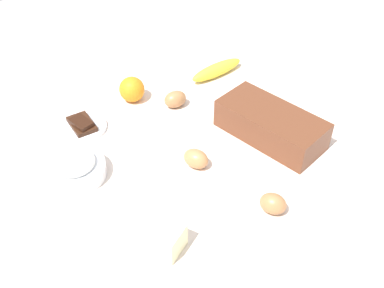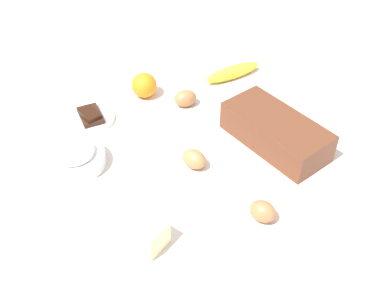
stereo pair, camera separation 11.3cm
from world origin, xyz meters
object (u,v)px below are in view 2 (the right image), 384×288
at_px(egg_loose, 185,98).
at_px(loaf_pan, 276,131).
at_px(butter_block, 144,232).
at_px(egg_beside_bowl, 194,159).
at_px(egg_near_butter, 263,211).
at_px(banana, 233,72).
at_px(chocolate_plate, 91,117).
at_px(flour_bowl, 75,157).
at_px(orange_fruit, 144,85).

bearing_deg(egg_loose, loaf_pan, 23.00).
distance_m(butter_block, egg_beside_bowl, 0.25).
height_order(loaf_pan, egg_near_butter, loaf_pan).
height_order(banana, egg_loose, egg_loose).
xyz_separation_m(egg_near_butter, egg_loose, (-0.45, 0.07, 0.00)).
bearing_deg(chocolate_plate, flour_bowl, -33.36).
bearing_deg(orange_fruit, egg_loose, 37.35).
xyz_separation_m(flour_bowl, orange_fruit, (-0.18, 0.28, 0.01)).
distance_m(flour_bowl, egg_near_butter, 0.47).
relative_size(banana, egg_beside_bowl, 2.94).
relative_size(egg_beside_bowl, egg_loose, 0.99).
bearing_deg(banana, butter_block, -51.08).
height_order(egg_beside_bowl, egg_loose, same).
height_order(loaf_pan, butter_block, loaf_pan).
bearing_deg(orange_fruit, flour_bowl, -57.60).
relative_size(flour_bowl, banana, 0.77).
height_order(loaf_pan, egg_beside_bowl, loaf_pan).
bearing_deg(banana, egg_beside_bowl, -48.21).
height_order(banana, orange_fruit, orange_fruit).
bearing_deg(chocolate_plate, egg_loose, 73.88).
relative_size(butter_block, egg_beside_bowl, 1.39).
bearing_deg(butter_block, egg_near_butter, 72.38).
distance_m(orange_fruit, egg_beside_bowl, 0.33).
distance_m(flour_bowl, banana, 0.57).
relative_size(orange_fruit, egg_beside_bowl, 1.13).
bearing_deg(orange_fruit, butter_block, -26.86).
bearing_deg(orange_fruit, egg_beside_bowl, -5.53).
height_order(loaf_pan, flour_bowl, loaf_pan).
bearing_deg(orange_fruit, egg_near_butter, 0.88).
bearing_deg(flour_bowl, loaf_pan, 67.97).
xyz_separation_m(flour_bowl, egg_near_butter, (0.37, 0.29, -0.00)).
relative_size(egg_near_butter, chocolate_plate, 0.46).
height_order(butter_block, egg_beside_bowl, butter_block).
height_order(butter_block, egg_loose, butter_block).
relative_size(flour_bowl, egg_loose, 2.24).
height_order(egg_near_butter, egg_loose, same).
distance_m(orange_fruit, chocolate_plate, 0.18).
height_order(banana, egg_beside_bowl, egg_beside_bowl).
bearing_deg(loaf_pan, chocolate_plate, -139.79).
distance_m(butter_block, egg_near_butter, 0.26).
relative_size(flour_bowl, egg_near_butter, 2.41).
relative_size(banana, egg_near_butter, 3.14).
distance_m(banana, egg_loose, 0.20).
relative_size(loaf_pan, egg_loose, 4.51).
relative_size(flour_bowl, butter_block, 1.62).
relative_size(flour_bowl, egg_beside_bowl, 2.26).
bearing_deg(loaf_pan, egg_loose, -164.40).
distance_m(banana, egg_beside_bowl, 0.41).
distance_m(loaf_pan, banana, 0.32).
bearing_deg(egg_beside_bowl, flour_bowl, -122.08).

